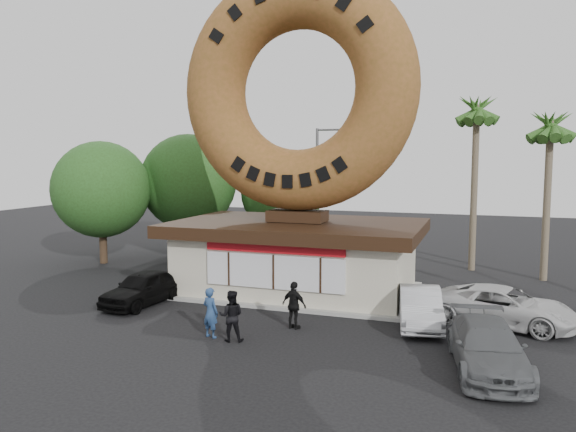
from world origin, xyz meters
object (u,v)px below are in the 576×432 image
(car_grey, at_px, (488,347))
(car_silver, at_px, (420,307))
(person_left, at_px, (210,312))
(donut_shop, at_px, (297,254))
(car_black, at_px, (143,288))
(person_center, at_px, (231,316))
(person_right, at_px, (294,305))
(street_lamp, at_px, (319,184))
(giant_donut, at_px, (298,90))
(car_white, at_px, (504,307))

(car_grey, bearing_deg, car_silver, 111.97)
(person_left, bearing_deg, donut_shop, -79.61)
(car_black, relative_size, car_silver, 0.99)
(person_center, xyz_separation_m, person_right, (1.58, 2.00, -0.00))
(street_lamp, relative_size, car_grey, 1.65)
(car_grey, bearing_deg, giant_donut, 129.57)
(person_left, height_order, person_right, person_left)
(donut_shop, xyz_separation_m, car_black, (-5.49, -4.21, -1.05))
(person_right, bearing_deg, donut_shop, -56.10)
(car_black, bearing_deg, person_right, -3.37)
(person_left, bearing_deg, car_black, -15.44)
(person_left, relative_size, car_white, 0.34)
(person_right, relative_size, car_grey, 0.36)
(donut_shop, relative_size, street_lamp, 1.40)
(donut_shop, relative_size, person_right, 6.43)
(person_left, height_order, car_silver, person_left)
(person_center, bearing_deg, car_black, -45.48)
(street_lamp, height_order, person_right, street_lamp)
(donut_shop, height_order, person_center, donut_shop)
(street_lamp, bearing_deg, car_white, -49.16)
(donut_shop, bearing_deg, street_lamp, 100.50)
(street_lamp, xyz_separation_m, car_grey, (10.12, -17.25, -3.78))
(car_silver, bearing_deg, street_lamp, 110.78)
(giant_donut, relative_size, car_grey, 2.23)
(person_left, relative_size, person_center, 1.00)
(car_black, distance_m, car_white, 14.46)
(donut_shop, relative_size, person_center, 6.39)
(person_right, relative_size, car_silver, 0.41)
(car_silver, bearing_deg, car_white, 9.12)
(street_lamp, distance_m, person_center, 17.78)
(car_grey, bearing_deg, donut_shop, 129.63)
(person_left, distance_m, car_black, 5.55)
(person_center, height_order, car_grey, person_center)
(donut_shop, xyz_separation_m, person_center, (0.06, -7.29, -0.89))
(giant_donut, distance_m, street_lamp, 11.21)
(person_left, bearing_deg, street_lamp, -69.77)
(car_silver, height_order, car_white, car_white)
(car_black, bearing_deg, person_left, -26.86)
(person_center, height_order, person_right, person_center)
(giant_donut, distance_m, car_black, 10.94)
(car_grey, distance_m, car_white, 4.90)
(donut_shop, height_order, car_white, donut_shop)
(car_black, xyz_separation_m, car_white, (14.34, 1.84, 0.00))
(person_center, bearing_deg, giant_donut, -106.00)
(car_black, bearing_deg, car_white, 12.57)
(person_center, distance_m, car_black, 6.35)
(giant_donut, height_order, person_left, giant_donut)
(car_white, bearing_deg, donut_shop, 89.14)
(car_white, bearing_deg, car_grey, -172.74)
(street_lamp, relative_size, person_left, 4.56)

